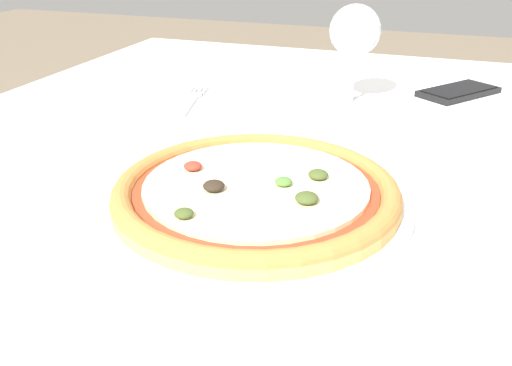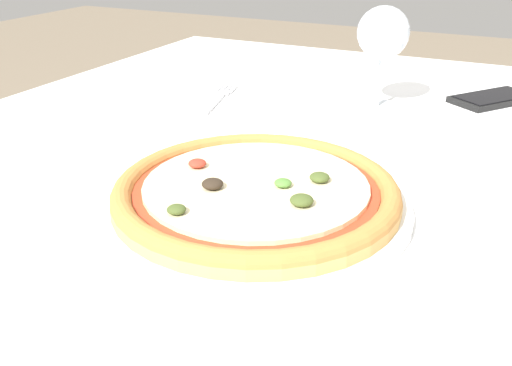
# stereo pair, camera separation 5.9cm
# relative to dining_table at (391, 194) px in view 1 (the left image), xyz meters

# --- Properties ---
(dining_table) EXTENTS (1.36, 1.13, 0.71)m
(dining_table) POSITION_rel_dining_table_xyz_m (0.00, 0.00, 0.00)
(dining_table) COLOR #997047
(dining_table) RESTS_ON ground_plane
(pizza_plate) EXTENTS (0.32, 0.32, 0.04)m
(pizza_plate) POSITION_rel_dining_table_xyz_m (-0.12, -0.24, 0.09)
(pizza_plate) COLOR white
(pizza_plate) RESTS_ON dining_table
(fork) EXTENTS (0.06, 0.17, 0.00)m
(fork) POSITION_rel_dining_table_xyz_m (-0.35, 0.10, 0.08)
(fork) COLOR silver
(fork) RESTS_ON dining_table
(wine_glass_far_left) EXTENTS (0.08, 0.08, 0.16)m
(wine_glass_far_left) POSITION_rel_dining_table_xyz_m (-0.10, 0.17, 0.19)
(wine_glass_far_left) COLOR silver
(wine_glass_far_left) RESTS_ON dining_table
(cell_phone) EXTENTS (0.14, 0.16, 0.01)m
(cell_phone) POSITION_rel_dining_table_xyz_m (0.07, 0.29, 0.08)
(cell_phone) COLOR black
(cell_phone) RESTS_ON dining_table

